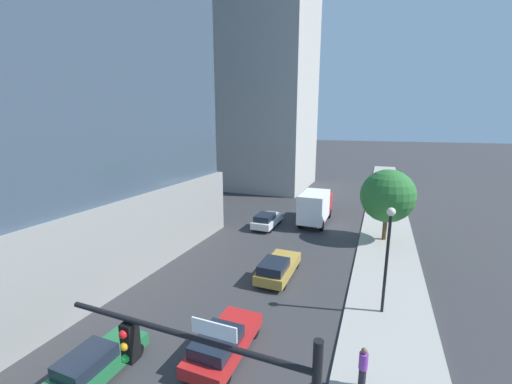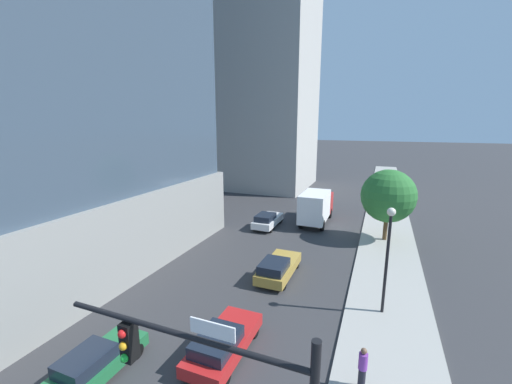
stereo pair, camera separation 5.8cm
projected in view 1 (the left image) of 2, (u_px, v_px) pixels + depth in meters
sidewalk at (388, 282)px, 20.57m from camera, size 4.54×120.00×0.15m
construction_building at (265, 68)px, 49.06m from camera, size 18.03×15.27×42.57m
street_lamp at (388, 245)px, 16.42m from camera, size 0.44×0.44×5.89m
street_tree at (388, 196)px, 27.14m from camera, size 4.59×4.59×6.26m
car_gold at (278, 267)px, 21.21m from camera, size 1.92×4.78×1.48m
car_green at (93, 365)px, 12.70m from camera, size 1.72×4.34×1.38m
car_white at (267, 220)px, 31.52m from camera, size 1.88×4.59×1.49m
car_red at (223, 343)px, 14.00m from camera, size 1.93×4.58×1.38m
box_truck at (315, 206)px, 32.49m from camera, size 2.45×6.71×3.44m
pedestrian_purple_shirt at (363, 368)px, 12.09m from camera, size 0.34×0.34×1.75m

